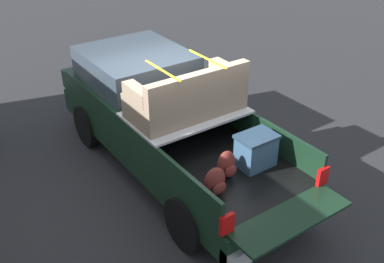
{
  "coord_description": "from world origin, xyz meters",
  "views": [
    {
      "loc": [
        -5.82,
        3.64,
        4.81
      ],
      "look_at": [
        -0.6,
        0.0,
        1.1
      ],
      "focal_mm": 41.83,
      "sensor_mm": 36.0,
      "label": 1
    }
  ],
  "objects": [
    {
      "name": "pickup_truck",
      "position": [
        0.39,
        -0.0,
        0.98
      ],
      "size": [
        6.05,
        2.06,
        2.23
      ],
      "color": "black",
      "rests_on": "ground_plane"
    },
    {
      "name": "ground_plane",
      "position": [
        0.0,
        0.0,
        0.0
      ],
      "size": [
        40.0,
        40.0,
        0.0
      ],
      "primitive_type": "plane",
      "color": "#262628"
    }
  ]
}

